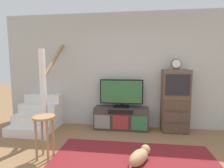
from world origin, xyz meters
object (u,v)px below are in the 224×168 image
(television, at_px, (121,93))
(side_cabinet, at_px, (175,101))
(media_console, at_px, (121,118))
(dog, at_px, (140,156))
(desk_clock, at_px, (176,64))
(bar_stool_near, at_px, (44,127))

(television, bearing_deg, side_cabinet, -0.66)
(media_console, bearing_deg, dog, -74.30)
(television, height_order, dog, television)
(side_cabinet, xyz_separation_m, desk_clock, (-0.02, -0.01, 0.81))
(bar_stool_near, relative_size, dog, 1.42)
(desk_clock, distance_m, dog, 2.11)
(side_cabinet, bearing_deg, media_console, -179.52)
(dog, bearing_deg, bar_stool_near, -178.45)
(media_console, relative_size, television, 1.26)
(media_console, distance_m, dog, 1.45)
(television, relative_size, dog, 2.02)
(dog, bearing_deg, television, 105.44)
(side_cabinet, height_order, dog, side_cabinet)
(television, xyz_separation_m, side_cabinet, (1.20, -0.01, -0.16))
(television, relative_size, side_cabinet, 0.71)
(bar_stool_near, xyz_separation_m, dog, (1.50, 0.04, -0.40))
(side_cabinet, xyz_separation_m, dog, (-0.81, -1.39, -0.58))
(television, bearing_deg, media_console, -90.00)
(media_console, relative_size, side_cabinet, 0.90)
(television, height_order, bar_stool_near, television)
(media_console, height_order, television, television)
(desk_clock, relative_size, dog, 0.47)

